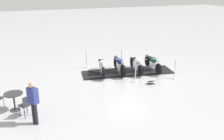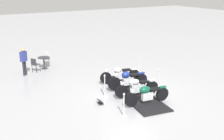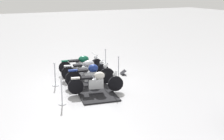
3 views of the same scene
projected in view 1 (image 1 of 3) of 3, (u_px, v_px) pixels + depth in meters
ground_plane at (128, 73)px, 14.67m from camera, size 80.00×80.00×0.00m
display_platform at (128, 72)px, 14.66m from camera, size 2.24×5.43×0.06m
motorcycle_cream at (102, 66)px, 14.16m from camera, size 2.24×0.80×0.94m
motorcycle_navy at (119, 65)px, 14.36m from camera, size 2.20×0.76×1.02m
motorcycle_chrome at (136, 64)px, 14.58m from camera, size 2.25×0.74×0.92m
motorcycle_forest at (153, 63)px, 14.78m from camera, size 2.26×0.66×0.93m
stanchion_left_mid at (122, 60)px, 15.91m from camera, size 0.30×0.30×1.05m
stanchion_right_rear at (175, 72)px, 13.65m from camera, size 0.30×0.30×1.04m
stanchion_left_front at (87, 61)px, 15.45m from camera, size 0.29×0.29×1.11m
stanchion_right_mid at (135, 75)px, 13.20m from camera, size 0.34×0.34×1.14m
info_placard at (151, 83)px, 12.99m from camera, size 0.29×0.39×0.22m
cafe_table at (14, 98)px, 10.13m from camera, size 0.75×0.75×0.75m
cafe_chair_near_table at (26, 104)px, 9.68m from camera, size 0.55×0.55×0.88m
bystander_person at (33, 99)px, 8.99m from camera, size 0.45×0.41×1.67m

